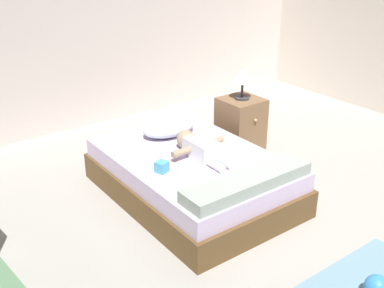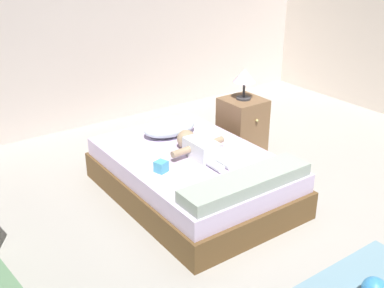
{
  "view_description": "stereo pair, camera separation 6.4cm",
  "coord_description": "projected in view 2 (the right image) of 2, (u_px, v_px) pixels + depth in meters",
  "views": [
    {
      "loc": [
        -2.25,
        -1.91,
        2.07
      ],
      "look_at": [
        -0.17,
        0.91,
        0.49
      ],
      "focal_mm": 43.81,
      "sensor_mm": 36.0,
      "label": 1
    },
    {
      "loc": [
        -2.2,
        -1.95,
        2.07
      ],
      "look_at": [
        -0.17,
        0.91,
        0.49
      ],
      "focal_mm": 43.81,
      "sensor_mm": 36.0,
      "label": 2
    }
  ],
  "objects": [
    {
      "name": "baby",
      "position": [
        198.0,
        147.0,
        3.86
      ],
      "size": [
        0.52,
        0.62,
        0.16
      ],
      "color": "white",
      "rests_on": "bed"
    },
    {
      "name": "pillow",
      "position": [
        169.0,
        127.0,
        4.25
      ],
      "size": [
        0.51,
        0.33,
        0.15
      ],
      "color": "silver",
      "rests_on": "bed"
    },
    {
      "name": "bed",
      "position": [
        192.0,
        176.0,
        3.97
      ],
      "size": [
        1.18,
        1.72,
        0.39
      ],
      "color": "brown",
      "rests_on": "ground_plane"
    },
    {
      "name": "wall_behind_bed",
      "position": [
        94.0,
        1.0,
        5.12
      ],
      "size": [
        8.0,
        0.12,
        2.79
      ],
      "primitive_type": "cube",
      "color": "silver",
      "rests_on": "ground_plane"
    },
    {
      "name": "toothbrush",
      "position": [
        212.0,
        143.0,
        4.09
      ],
      "size": [
        0.09,
        0.14,
        0.02
      ],
      "color": "#288EE2",
      "rests_on": "bed"
    },
    {
      "name": "lamp",
      "position": [
        244.0,
        77.0,
        4.52
      ],
      "size": [
        0.22,
        0.22,
        0.31
      ],
      "color": "#333338",
      "rests_on": "nightstand"
    },
    {
      "name": "blanket",
      "position": [
        247.0,
        182.0,
        3.36
      ],
      "size": [
        1.06,
        0.26,
        0.1
      ],
      "color": "#A0AEA0",
      "rests_on": "bed"
    },
    {
      "name": "nightstand",
      "position": [
        242.0,
        126.0,
        4.73
      ],
      "size": [
        0.39,
        0.42,
        0.58
      ],
      "color": "brown",
      "rests_on": "ground_plane"
    },
    {
      "name": "ground_plane",
      "position": [
        282.0,
        240.0,
        3.46
      ],
      "size": [
        8.0,
        8.0,
        0.0
      ],
      "primitive_type": "plane",
      "color": "#AAA69E"
    },
    {
      "name": "toy_block",
      "position": [
        161.0,
        167.0,
        3.6
      ],
      "size": [
        0.11,
        0.11,
        0.09
      ],
      "color": "#4DADD4",
      "rests_on": "bed"
    }
  ]
}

